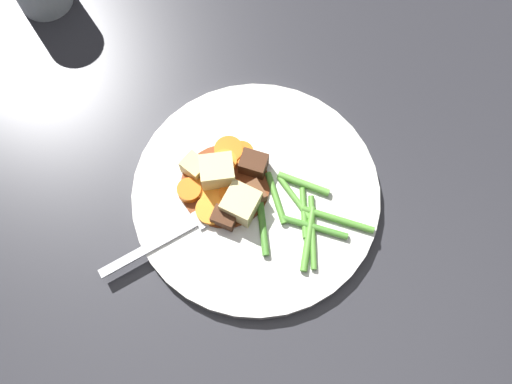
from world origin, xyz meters
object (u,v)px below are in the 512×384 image
(meat_chunk_1, at_px, (254,164))
(fork, at_px, (179,231))
(carrot_slice_1, at_px, (211,210))
(carrot_slice_3, at_px, (205,187))
(potato_chunk_1, at_px, (218,171))
(dinner_plate, at_px, (256,194))
(carrot_slice_7, at_px, (241,154))
(carrot_slice_4, at_px, (233,193))
(meat_chunk_0, at_px, (224,218))
(carrot_slice_6, at_px, (229,151))
(carrot_slice_5, at_px, (225,162))
(meat_chunk_2, at_px, (254,194))
(carrot_slice_0, at_px, (189,191))
(potato_chunk_0, at_px, (241,204))
(carrot_slice_2, at_px, (219,191))
(potato_chunk_2, at_px, (196,164))

(meat_chunk_1, height_order, fork, meat_chunk_1)
(carrot_slice_1, height_order, carrot_slice_3, same)
(potato_chunk_1, distance_m, meat_chunk_1, 0.04)
(meat_chunk_1, distance_m, fork, 0.11)
(dinner_plate, xyz_separation_m, carrot_slice_7, (0.03, -0.04, 0.01))
(carrot_slice_4, xyz_separation_m, meat_chunk_0, (-0.00, 0.03, 0.00))
(carrot_slice_6, distance_m, meat_chunk_1, 0.03)
(carrot_slice_6, relative_size, meat_chunk_1, 1.12)
(carrot_slice_1, height_order, carrot_slice_5, carrot_slice_5)
(meat_chunk_0, bearing_deg, meat_chunk_2, -118.64)
(carrot_slice_0, relative_size, carrot_slice_7, 0.94)
(carrot_slice_0, distance_m, potato_chunk_1, 0.04)
(carrot_slice_5, relative_size, meat_chunk_0, 1.06)
(carrot_slice_3, relative_size, carrot_slice_5, 1.08)
(potato_chunk_0, height_order, meat_chunk_1, potato_chunk_0)
(carrot_slice_5, xyz_separation_m, carrot_slice_6, (0.00, -0.01, -0.00))
(dinner_plate, relative_size, meat_chunk_2, 11.52)
(carrot_slice_2, height_order, fork, carrot_slice_2)
(carrot_slice_3, height_order, potato_chunk_2, potato_chunk_2)
(carrot_slice_3, xyz_separation_m, potato_chunk_2, (0.02, -0.02, 0.01))
(potato_chunk_1, bearing_deg, carrot_slice_2, 114.09)
(carrot_slice_1, bearing_deg, potato_chunk_2, -50.08)
(carrot_slice_5, height_order, potato_chunk_1, potato_chunk_1)
(carrot_slice_1, xyz_separation_m, potato_chunk_2, (0.04, -0.04, 0.01))
(carrot_slice_2, xyz_separation_m, potato_chunk_1, (0.01, -0.02, 0.01))
(carrot_slice_1, relative_size, meat_chunk_2, 1.41)
(carrot_slice_5, height_order, carrot_slice_7, carrot_slice_5)
(carrot_slice_6, relative_size, meat_chunk_2, 1.36)
(meat_chunk_1, bearing_deg, potato_chunk_1, 36.23)
(potato_chunk_1, xyz_separation_m, meat_chunk_0, (-0.02, 0.04, -0.01))
(potato_chunk_2, relative_size, meat_chunk_2, 1.03)
(carrot_slice_4, height_order, meat_chunk_1, meat_chunk_1)
(carrot_slice_3, distance_m, potato_chunk_1, 0.02)
(carrot_slice_3, bearing_deg, potato_chunk_2, -45.76)
(dinner_plate, height_order, potato_chunk_1, potato_chunk_1)
(carrot_slice_0, distance_m, carrot_slice_4, 0.05)
(dinner_plate, bearing_deg, meat_chunk_0, 64.49)
(carrot_slice_0, relative_size, meat_chunk_2, 1.12)
(carrot_slice_4, distance_m, potato_chunk_0, 0.02)
(fork, bearing_deg, potato_chunk_2, -82.04)
(carrot_slice_5, bearing_deg, potato_chunk_1, 88.50)
(carrot_slice_7, bearing_deg, carrot_slice_0, 59.20)
(carrot_slice_2, relative_size, carrot_slice_6, 1.08)
(carrot_slice_2, bearing_deg, meat_chunk_0, 121.65)
(dinner_plate, xyz_separation_m, potato_chunk_1, (0.05, -0.00, 0.03))
(carrot_slice_7, bearing_deg, meat_chunk_1, 152.07)
(carrot_slice_3, relative_size, fork, 0.20)
(carrot_slice_3, distance_m, carrot_slice_6, 0.05)
(carrot_slice_2, bearing_deg, potato_chunk_2, -27.37)
(dinner_plate, height_order, carrot_slice_0, carrot_slice_0)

